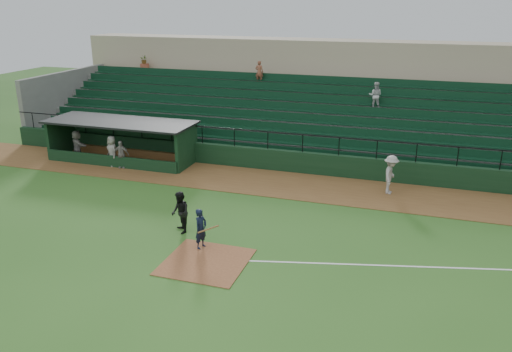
% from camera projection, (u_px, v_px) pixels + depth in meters
% --- Properties ---
extents(ground, '(90.00, 90.00, 0.00)m').
position_uv_depth(ground, '(216.00, 250.00, 19.93)').
color(ground, '#2C5B1D').
rests_on(ground, ground).
extents(warning_track, '(40.00, 4.00, 0.03)m').
position_uv_depth(warning_track, '(274.00, 183.00, 27.12)').
color(warning_track, brown).
rests_on(warning_track, ground).
extents(home_plate_dirt, '(3.00, 3.00, 0.03)m').
position_uv_depth(home_plate_dirt, '(206.00, 262.00, 19.03)').
color(home_plate_dirt, brown).
rests_on(home_plate_dirt, ground).
extents(foul_line, '(17.49, 4.44, 0.01)m').
position_uv_depth(foul_line, '(433.00, 267.00, 18.67)').
color(foul_line, white).
rests_on(foul_line, ground).
extents(stadium_structure, '(38.00, 13.08, 6.40)m').
position_uv_depth(stadium_structure, '(310.00, 109.00, 33.97)').
color(stadium_structure, black).
rests_on(stadium_structure, ground).
extents(dugout, '(8.90, 3.20, 2.42)m').
position_uv_depth(dugout, '(125.00, 137.00, 30.94)').
color(dugout, black).
rests_on(dugout, ground).
extents(batter_at_plate, '(1.06, 0.70, 1.63)m').
position_uv_depth(batter_at_plate, '(201.00, 229.00, 19.85)').
color(batter_at_plate, black).
rests_on(batter_at_plate, ground).
extents(umpire, '(1.06, 1.09, 1.77)m').
position_uv_depth(umpire, '(180.00, 213.00, 21.19)').
color(umpire, black).
rests_on(umpire, ground).
extents(runner, '(0.84, 1.32, 1.95)m').
position_uv_depth(runner, '(391.00, 175.00, 25.38)').
color(runner, '#ACA6A1').
rests_on(runner, warning_track).
extents(dugout_player_a, '(0.98, 0.52, 1.60)m').
position_uv_depth(dugout_player_a, '(121.00, 154.00, 29.28)').
color(dugout_player_a, gray).
rests_on(dugout_player_a, warning_track).
extents(dugout_player_b, '(1.04, 0.95, 1.78)m').
position_uv_depth(dugout_player_b, '(112.00, 151.00, 29.61)').
color(dugout_player_b, '#9E9994').
rests_on(dugout_player_b, warning_track).
extents(dugout_player_c, '(1.68, 1.33, 1.79)m').
position_uv_depth(dugout_player_c, '(77.00, 145.00, 30.82)').
color(dugout_player_c, gray).
rests_on(dugout_player_c, warning_track).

